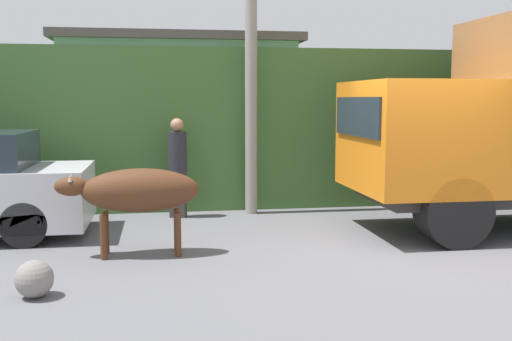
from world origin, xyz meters
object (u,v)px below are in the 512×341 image
at_px(pedestrian_on_hill, 178,163).
at_px(utility_pole, 251,57).
at_px(roadside_rock, 34,279).
at_px(brown_cow, 137,191).

distance_m(pedestrian_on_hill, utility_pole, 2.31).
relative_size(pedestrian_on_hill, roadside_rock, 4.37).
distance_m(brown_cow, pedestrian_on_hill, 2.64).
bearing_deg(brown_cow, pedestrian_on_hill, 81.67).
bearing_deg(brown_cow, roadside_rock, -117.56).
height_order(utility_pole, roadside_rock, utility_pole).
height_order(pedestrian_on_hill, roadside_rock, pedestrian_on_hill).
height_order(pedestrian_on_hill, utility_pole, utility_pole).
distance_m(utility_pole, roadside_rock, 5.88).
bearing_deg(roadside_rock, utility_pole, 55.22).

